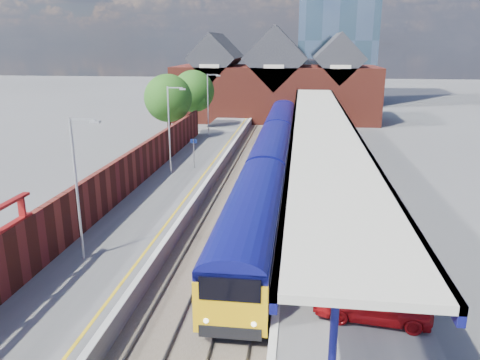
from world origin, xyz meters
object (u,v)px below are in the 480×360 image
object	(u,v)px
lamp_post_c	(171,125)
platform_sign	(194,148)
parked_car_blue	(376,230)
train	(277,135)
parked_car_silver	(402,280)
parked_car_red	(373,300)
lamp_post_d	(209,101)
parked_car_dark	(398,262)
lamp_post_b	(79,181)

from	to	relation	value
lamp_post_c	platform_sign	size ratio (longest dim) A/B	2.80
parked_car_blue	train	bearing A→B (deg)	-3.96
lamp_post_c	parked_car_silver	size ratio (longest dim) A/B	1.74
train	parked_car_red	distance (m)	31.98
lamp_post_c	parked_car_silver	bearing A→B (deg)	-50.06
platform_sign	parked_car_blue	world-z (taller)	platform_sign
lamp_post_c	parked_car_red	world-z (taller)	lamp_post_c
platform_sign	parked_car_blue	distance (m)	19.13
lamp_post_d	parked_car_blue	world-z (taller)	lamp_post_d
lamp_post_c	lamp_post_d	xyz separation A→B (m)	(0.00, 16.00, 0.00)
platform_sign	parked_car_silver	xyz separation A→B (m)	(13.31, -19.53, -1.03)
parked_car_dark	parked_car_blue	distance (m)	3.72
lamp_post_b	parked_car_blue	size ratio (longest dim) A/B	1.60
lamp_post_c	parked_car_red	bearing A→B (deg)	-55.91
train	parked_car_blue	world-z (taller)	train
parked_car_blue	parked_car_red	bearing A→B (deg)	151.39
parked_car_dark	platform_sign	bearing A→B (deg)	33.36
lamp_post_c	parked_car_blue	distance (m)	19.02
platform_sign	parked_car_silver	distance (m)	23.66
train	parked_car_dark	distance (m)	28.52
lamp_post_b	parked_car_dark	bearing A→B (deg)	1.50
parked_car_silver	parked_car_blue	distance (m)	5.62
train	parked_car_dark	xyz separation A→B (m)	(7.01, -27.64, -0.55)
platform_sign	parked_car_dark	world-z (taller)	platform_sign
lamp_post_c	lamp_post_d	size ratio (longest dim) A/B	1.00
train	parked_car_dark	world-z (taller)	train
train	parked_car_blue	distance (m)	24.83
train	parked_car_red	xyz separation A→B (m)	(5.35, -31.53, -0.37)
parked_car_silver	parked_car_dark	world-z (taller)	parked_car_silver
lamp_post_d	parked_car_red	bearing A→B (deg)	-69.60
parked_car_red	train	bearing A→B (deg)	16.49
train	lamp_post_b	xyz separation A→B (m)	(-7.86, -28.03, 2.87)
train	lamp_post_d	bearing A→B (deg)	153.16
lamp_post_b	parked_car_dark	distance (m)	15.26
lamp_post_b	platform_sign	bearing A→B (deg)	85.67
parked_car_red	parked_car_blue	bearing A→B (deg)	-2.41
lamp_post_c	lamp_post_d	distance (m)	16.00
train	lamp_post_c	world-z (taller)	lamp_post_c
train	lamp_post_d	xyz separation A→B (m)	(-7.86, 3.97, 2.87)
train	parked_car_silver	world-z (taller)	train
lamp_post_b	lamp_post_d	bearing A→B (deg)	90.00
lamp_post_c	parked_car_silver	xyz separation A→B (m)	(14.68, -17.53, -3.33)
lamp_post_c	parked_car_dark	world-z (taller)	lamp_post_c
parked_car_red	parked_car_silver	xyz separation A→B (m)	(1.48, 1.98, -0.09)
platform_sign	parked_car_dark	bearing A→B (deg)	-52.53
parked_car_dark	parked_car_blue	bearing A→B (deg)	2.39
lamp_post_b	lamp_post_c	distance (m)	16.00
lamp_post_c	parked_car_dark	xyz separation A→B (m)	(14.86, -15.61, -3.42)
lamp_post_c	parked_car_red	size ratio (longest dim) A/B	1.58
lamp_post_c	parked_car_blue	world-z (taller)	lamp_post_c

